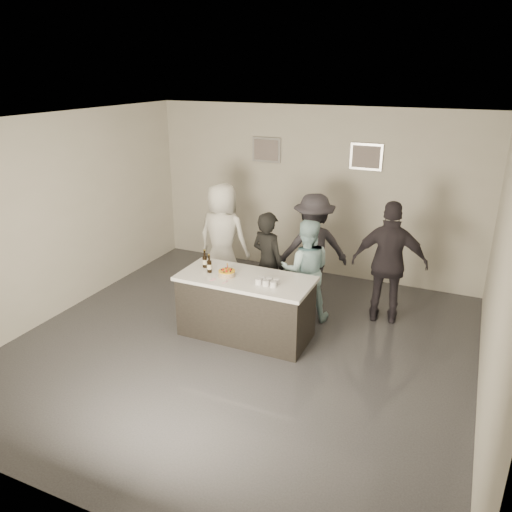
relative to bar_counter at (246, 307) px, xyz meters
name	(u,v)px	position (x,y,z in m)	size (l,w,h in m)	color
floor	(241,346)	(0.07, -0.30, -0.45)	(6.00, 6.00, 0.00)	#3D3D42
ceiling	(238,121)	(0.07, -0.30, 2.55)	(6.00, 6.00, 0.00)	white
wall_back	(313,192)	(0.07, 2.70, 1.05)	(6.00, 0.04, 3.00)	beige
wall_front	(67,362)	(0.07, -3.30, 1.05)	(6.00, 0.04, 3.00)	beige
wall_left	(60,216)	(-2.93, -0.30, 1.05)	(0.04, 6.00, 3.00)	beige
wall_right	(499,282)	(3.07, -0.30, 1.05)	(0.04, 6.00, 3.00)	beige
picture_left	(267,150)	(-0.83, 2.67, 1.75)	(0.54, 0.04, 0.44)	#B2B2B7
picture_right	(366,157)	(0.97, 2.67, 1.75)	(0.54, 0.04, 0.44)	#B2B2B7
bar_counter	(246,307)	(0.00, 0.00, 0.00)	(1.86, 0.86, 0.90)	white
cake	(227,273)	(-0.25, -0.07, 0.49)	(0.23, 0.23, 0.07)	yellow
beer_bottle_a	(205,259)	(-0.68, 0.08, 0.58)	(0.07, 0.07, 0.26)	black
beer_bottle_b	(209,264)	(-0.53, -0.05, 0.58)	(0.07, 0.07, 0.26)	black
tumbler_cluster	(267,281)	(0.37, -0.10, 0.49)	(0.30, 0.19, 0.08)	orange
candles	(218,281)	(-0.28, -0.27, 0.45)	(0.24, 0.08, 0.01)	pink
person_main_black	(268,264)	(0.00, 0.80, 0.36)	(0.59, 0.39, 1.62)	black
person_main_blue	(306,270)	(0.58, 0.85, 0.33)	(0.76, 0.59, 1.56)	#A9D5DE
person_guest_left	(223,238)	(-1.05, 1.33, 0.47)	(0.90, 0.58, 1.84)	white
person_guest_right	(389,263)	(1.71, 1.28, 0.47)	(1.08, 0.45, 1.85)	#2B262D
person_guest_back	(313,248)	(0.46, 1.55, 0.43)	(1.14, 0.66, 1.77)	#2E2C34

